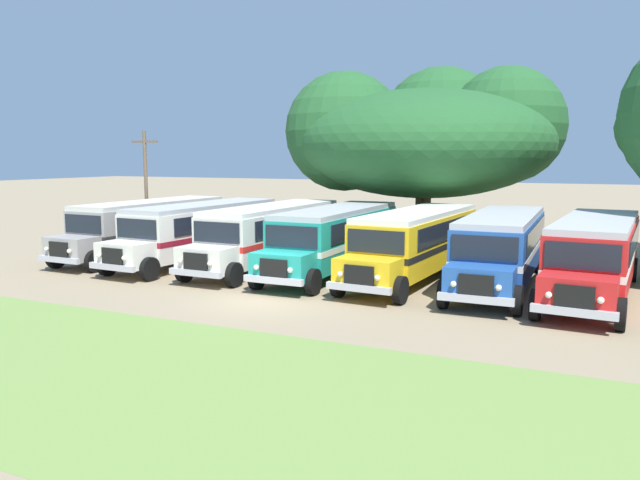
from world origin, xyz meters
TOP-DOWN VIEW (x-y plane):
  - ground_plane at (0.00, 0.00)m, footprint 220.00×220.00m
  - foreground_grass_strip at (0.00, -7.91)m, footprint 80.00×8.71m
  - parked_bus_slot_0 at (-10.60, 6.37)m, footprint 2.90×10.87m
  - parked_bus_slot_1 at (-6.99, 5.94)m, footprint 3.12×10.90m
  - parked_bus_slot_2 at (-3.32, 6.32)m, footprint 2.81×10.86m
  - parked_bus_slot_3 at (-0.01, 6.35)m, footprint 2.74×10.85m
  - parked_bus_slot_4 at (3.68, 6.41)m, footprint 3.23×10.92m
  - parked_bus_slot_5 at (7.18, 6.44)m, footprint 2.86×10.86m
  - parked_bus_slot_6 at (10.60, 5.98)m, footprint 3.35×10.94m
  - broad_shade_tree at (1.27, 16.68)m, footprint 15.27×14.85m
  - utility_pole at (-12.79, 8.82)m, footprint 1.80×0.20m

SIDE VIEW (x-z plane):
  - ground_plane at x=0.00m, z-range 0.00..0.00m
  - foreground_grass_strip at x=0.00m, z-range 0.00..0.01m
  - parked_bus_slot_0 at x=-10.60m, z-range 0.17..2.99m
  - parked_bus_slot_1 at x=-6.99m, z-range 0.17..2.99m
  - parked_bus_slot_2 at x=-3.32m, z-range 0.17..2.99m
  - parked_bus_slot_3 at x=-0.01m, z-range 0.17..2.99m
  - parked_bus_slot_4 at x=3.68m, z-range 0.17..2.99m
  - parked_bus_slot_5 at x=7.18m, z-range 0.17..2.99m
  - parked_bus_slot_6 at x=10.60m, z-range 0.17..2.99m
  - utility_pole at x=-12.79m, z-range 0.24..6.78m
  - broad_shade_tree at x=1.27m, z-range 0.91..11.51m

